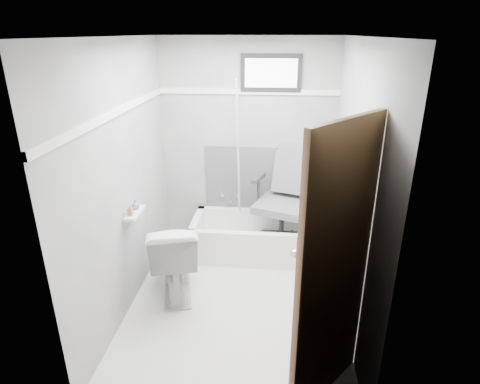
# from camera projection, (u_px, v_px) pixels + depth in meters

# --- Properties ---
(floor) EXTENTS (2.60, 2.60, 0.00)m
(floor) POSITION_uv_depth(u_px,v_px,m) (237.00, 300.00, 3.90)
(floor) COLOR white
(floor) RESTS_ON ground
(ceiling) EXTENTS (2.60, 2.60, 0.00)m
(ceiling) POSITION_uv_depth(u_px,v_px,m) (236.00, 36.00, 3.01)
(ceiling) COLOR silver
(ceiling) RESTS_ON floor
(wall_back) EXTENTS (2.00, 0.02, 2.40)m
(wall_back) POSITION_uv_depth(u_px,v_px,m) (248.00, 146.00, 4.66)
(wall_back) COLOR gray
(wall_back) RESTS_ON floor
(wall_front) EXTENTS (2.00, 0.02, 2.40)m
(wall_front) POSITION_uv_depth(u_px,v_px,m) (213.00, 268.00, 2.25)
(wall_front) COLOR gray
(wall_front) RESTS_ON floor
(wall_left) EXTENTS (0.02, 2.60, 2.40)m
(wall_left) POSITION_uv_depth(u_px,v_px,m) (124.00, 182.00, 3.54)
(wall_left) COLOR gray
(wall_left) RESTS_ON floor
(wall_right) EXTENTS (0.02, 2.60, 2.40)m
(wall_right) POSITION_uv_depth(u_px,v_px,m) (354.00, 189.00, 3.37)
(wall_right) COLOR gray
(wall_right) RESTS_ON floor
(bathtub) EXTENTS (1.50, 0.70, 0.42)m
(bathtub) POSITION_uv_depth(u_px,v_px,m) (257.00, 237.00, 4.67)
(bathtub) COLOR white
(bathtub) RESTS_ON floor
(office_chair) EXTENTS (0.85, 0.85, 1.15)m
(office_chair) POSITION_uv_depth(u_px,v_px,m) (283.00, 199.00, 4.48)
(office_chair) COLOR slate
(office_chair) RESTS_ON bathtub
(toilet) EXTENTS (0.64, 0.89, 0.79)m
(toilet) POSITION_uv_depth(u_px,v_px,m) (174.00, 257.00, 3.90)
(toilet) COLOR silver
(toilet) RESTS_ON floor
(door) EXTENTS (0.78, 0.78, 2.00)m
(door) POSITION_uv_depth(u_px,v_px,m) (386.00, 305.00, 2.26)
(door) COLOR brown
(door) RESTS_ON floor
(window) EXTENTS (0.66, 0.04, 0.40)m
(window) POSITION_uv_depth(u_px,v_px,m) (271.00, 73.00, 4.32)
(window) COLOR black
(window) RESTS_ON wall_back
(backerboard) EXTENTS (1.50, 0.02, 0.78)m
(backerboard) POSITION_uv_depth(u_px,v_px,m) (268.00, 179.00, 4.77)
(backerboard) COLOR #4C4C4F
(backerboard) RESTS_ON wall_back
(trim_back) EXTENTS (2.00, 0.02, 0.06)m
(trim_back) POSITION_uv_depth(u_px,v_px,m) (248.00, 92.00, 4.41)
(trim_back) COLOR white
(trim_back) RESTS_ON wall_back
(trim_left) EXTENTS (0.02, 2.60, 0.06)m
(trim_left) POSITION_uv_depth(u_px,v_px,m) (117.00, 112.00, 3.31)
(trim_left) COLOR white
(trim_left) RESTS_ON wall_left
(pole) EXTENTS (0.02, 0.46, 1.91)m
(pole) POSITION_uv_depth(u_px,v_px,m) (238.00, 164.00, 4.50)
(pole) COLOR silver
(pole) RESTS_ON bathtub
(shelf) EXTENTS (0.10, 0.32, 0.02)m
(shelf) POSITION_uv_depth(u_px,v_px,m) (135.00, 213.00, 3.65)
(shelf) COLOR silver
(shelf) RESTS_ON wall_left
(soap_bottle_a) EXTENTS (0.05, 0.05, 0.09)m
(soap_bottle_a) POSITION_uv_depth(u_px,v_px,m) (130.00, 210.00, 3.55)
(soap_bottle_a) COLOR #916F48
(soap_bottle_a) RESTS_ON shelf
(soap_bottle_b) EXTENTS (0.10, 0.10, 0.10)m
(soap_bottle_b) POSITION_uv_depth(u_px,v_px,m) (135.00, 204.00, 3.68)
(soap_bottle_b) COLOR slate
(soap_bottle_b) RESTS_ON shelf
(faucet) EXTENTS (0.26, 0.10, 0.16)m
(faucet) POSITION_uv_depth(u_px,v_px,m) (231.00, 198.00, 4.89)
(faucet) COLOR silver
(faucet) RESTS_ON wall_back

